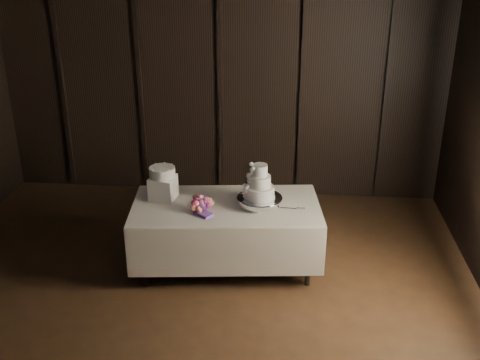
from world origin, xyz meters
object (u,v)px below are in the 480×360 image
wedding_cake (257,185)px  bouquet (200,204)px  small_cake (162,172)px  cake_stand (260,201)px  box_pedestal (163,188)px  display_table (226,233)px

wedding_cake → bouquet: bearing=-179.7°
bouquet → small_cake: small_cake is taller
cake_stand → small_cake: (-1.05, 0.07, 0.26)m
wedding_cake → box_pedestal: (-1.02, 0.09, -0.11)m
cake_stand → bouquet: bearing=-164.2°
display_table → box_pedestal: 0.84m
bouquet → box_pedestal: bearing=151.5°
display_table → box_pedestal: size_ratio=8.06×
cake_stand → bouquet: size_ratio=1.17×
cake_stand → wedding_cake: 0.19m
display_table → cake_stand: cake_stand is taller
wedding_cake → bouquet: (-0.58, -0.16, -0.17)m
cake_stand → display_table: bearing=-176.4°
wedding_cake → bouquet: wedding_cake is taller
display_table → cake_stand: 0.53m
small_cake → wedding_cake: bearing=-4.8°
wedding_cake → box_pedestal: wedding_cake is taller
display_table → small_cake: small_cake is taller
display_table → small_cake: size_ratio=7.56×
display_table → wedding_cake: (0.33, 0.01, 0.58)m
small_cake → cake_stand: bearing=-3.8°
display_table → bouquet: bouquet is taller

